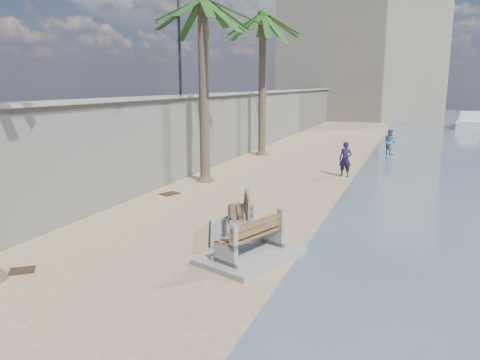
# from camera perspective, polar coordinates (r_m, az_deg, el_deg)

# --- Properties ---
(ground_plane) EXTENTS (140.00, 140.00, 0.00)m
(ground_plane) POSITION_cam_1_polar(r_m,az_deg,el_deg) (8.54, -14.27, -17.26)
(ground_plane) COLOR tan
(seawall) EXTENTS (0.45, 70.00, 3.50)m
(seawall) POSITION_cam_1_polar(r_m,az_deg,el_deg) (27.87, 0.42, 6.86)
(seawall) COLOR gray
(seawall) RESTS_ON ground_plane
(wall_cap) EXTENTS (0.80, 70.00, 0.12)m
(wall_cap) POSITION_cam_1_polar(r_m,az_deg,el_deg) (27.78, 0.43, 10.56)
(wall_cap) COLOR gray
(wall_cap) RESTS_ON seawall
(end_building) EXTENTS (18.00, 12.00, 14.00)m
(end_building) POSITION_cam_1_polar(r_m,az_deg,el_deg) (58.48, 14.84, 14.13)
(end_building) COLOR #B7AA93
(end_building) RESTS_ON ground_plane
(bench_near) EXTENTS (2.35, 2.80, 1.00)m
(bench_near) POSITION_cam_1_polar(r_m,az_deg,el_deg) (11.10, 1.30, -7.49)
(bench_near) COLOR gray
(bench_near) RESTS_ON ground_plane
(bench_far) EXTENTS (2.44, 2.82, 0.99)m
(bench_far) POSITION_cam_1_polar(r_m,az_deg,el_deg) (12.92, 0.00, -4.72)
(bench_far) COLOR gray
(bench_far) RESTS_ON ground_plane
(palm_mid) EXTENTS (5.00, 5.00, 8.23)m
(palm_mid) POSITION_cam_1_polar(r_m,az_deg,el_deg) (19.84, -4.58, 20.74)
(palm_mid) COLOR brown
(palm_mid) RESTS_ON ground_plane
(palm_back) EXTENTS (5.00, 5.00, 8.72)m
(palm_back) POSITION_cam_1_polar(r_m,az_deg,el_deg) (27.35, 2.83, 19.24)
(palm_back) COLOR brown
(palm_back) RESTS_ON ground_plane
(streetlight) EXTENTS (0.28, 0.28, 5.12)m
(streetlight) POSITION_cam_1_polar(r_m,az_deg,el_deg) (20.57, -7.47, 18.73)
(streetlight) COLOR #2D2D33
(streetlight) RESTS_ON wall_cap
(person_a) EXTENTS (0.71, 0.53, 1.80)m
(person_a) POSITION_cam_1_polar(r_m,az_deg,el_deg) (21.32, 12.74, 2.78)
(person_a) COLOR #1B153B
(person_a) RESTS_ON ground_plane
(person_b) EXTENTS (1.00, 1.00, 1.66)m
(person_b) POSITION_cam_1_polar(r_m,az_deg,el_deg) (28.80, 17.79, 4.61)
(person_b) COLOR #5075A5
(person_b) RESTS_ON ground_plane
(yacht_far) EXTENTS (2.99, 7.97, 1.50)m
(yacht_far) POSITION_cam_1_polar(r_m,az_deg,el_deg) (50.06, 26.23, 6.19)
(yacht_far) COLOR silver
(yacht_far) RESTS_ON bay_water
(debris_b) EXTENTS (0.68, 0.67, 0.03)m
(debris_b) POSITION_cam_1_polar(r_m,az_deg,el_deg) (11.61, -25.04, -9.96)
(debris_b) COLOR #382616
(debris_b) RESTS_ON ground_plane
(debris_c) EXTENTS (0.74, 0.81, 0.03)m
(debris_c) POSITION_cam_1_polar(r_m,az_deg,el_deg) (17.81, -8.57, -1.66)
(debris_c) COLOR #382616
(debris_c) RESTS_ON ground_plane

